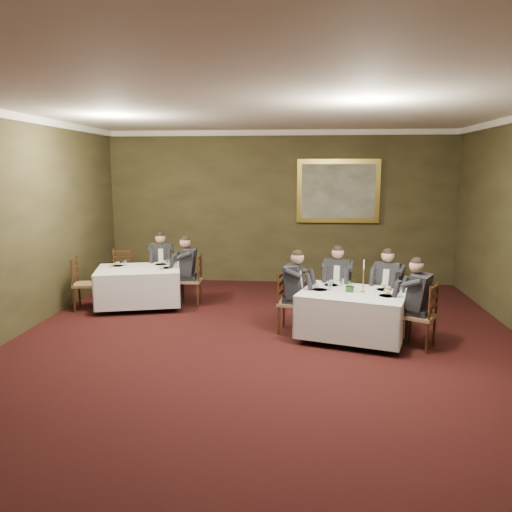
% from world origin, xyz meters
% --- Properties ---
extents(ground, '(10.00, 10.00, 0.00)m').
position_xyz_m(ground, '(0.00, 0.00, 0.00)').
color(ground, black).
rests_on(ground, ground).
extents(ceiling, '(8.00, 10.00, 0.10)m').
position_xyz_m(ceiling, '(0.00, 0.00, 3.50)').
color(ceiling, silver).
rests_on(ceiling, back_wall).
extents(back_wall, '(8.00, 0.10, 3.50)m').
position_xyz_m(back_wall, '(0.00, 5.00, 1.75)').
color(back_wall, '#2F2A17').
rests_on(back_wall, ground).
extents(front_wall, '(8.00, 0.10, 3.50)m').
position_xyz_m(front_wall, '(0.00, -5.00, 1.75)').
color(front_wall, '#2F2A17').
rests_on(front_wall, ground).
extents(crown_molding, '(8.00, 10.00, 0.12)m').
position_xyz_m(crown_molding, '(0.00, 0.00, 3.44)').
color(crown_molding, white).
rests_on(crown_molding, back_wall).
extents(table_main, '(1.87, 1.62, 0.67)m').
position_xyz_m(table_main, '(1.31, 1.03, 0.45)').
color(table_main, black).
rests_on(table_main, ground).
extents(table_second, '(1.83, 1.56, 0.67)m').
position_xyz_m(table_second, '(-2.60, 2.54, 0.45)').
color(table_second, black).
rests_on(table_second, ground).
extents(chair_main_backleft, '(0.52, 0.51, 1.00)m').
position_xyz_m(chair_main_backleft, '(1.14, 1.93, 0.28)').
color(chair_main_backleft, olive).
rests_on(chair_main_backleft, ground).
extents(diner_main_backleft, '(0.50, 0.56, 1.35)m').
position_xyz_m(diner_main_backleft, '(1.14, 1.92, 0.51)').
color(diner_main_backleft, black).
rests_on(diner_main_backleft, chair_main_backleft).
extents(chair_main_backright, '(0.58, 0.57, 1.00)m').
position_xyz_m(chair_main_backright, '(1.96, 1.69, 0.28)').
color(chair_main_backright, olive).
rests_on(chair_main_backright, ground).
extents(diner_main_backright, '(0.57, 0.61, 1.35)m').
position_xyz_m(diner_main_backright, '(1.95, 1.68, 0.51)').
color(diner_main_backright, black).
rests_on(diner_main_backright, chair_main_backright).
extents(chair_main_endleft, '(0.49, 0.51, 1.00)m').
position_xyz_m(chair_main_endleft, '(0.35, 1.32, 0.28)').
color(chair_main_endleft, olive).
rests_on(chair_main_endleft, ground).
extents(diner_main_endleft, '(0.54, 0.48, 1.35)m').
position_xyz_m(diner_main_endleft, '(0.37, 1.32, 0.51)').
color(diner_main_endleft, black).
rests_on(diner_main_endleft, chair_main_endleft).
extents(chair_main_endright, '(0.58, 0.59, 1.00)m').
position_xyz_m(chair_main_endright, '(2.27, 0.74, 0.28)').
color(chair_main_endright, olive).
rests_on(chair_main_endright, ground).
extents(diner_main_endright, '(0.61, 0.58, 1.35)m').
position_xyz_m(diner_main_endright, '(2.26, 0.75, 0.51)').
color(diner_main_endright, black).
rests_on(diner_main_endright, chair_main_endright).
extents(chair_sec_backleft, '(0.46, 0.44, 1.00)m').
position_xyz_m(chair_sec_backleft, '(-3.21, 3.21, 0.28)').
color(chair_sec_backleft, olive).
rests_on(chair_sec_backleft, ground).
extents(chair_sec_backright, '(0.52, 0.51, 1.00)m').
position_xyz_m(chair_sec_backright, '(-2.40, 3.43, 0.28)').
color(chair_sec_backright, olive).
rests_on(chair_sec_backright, ground).
extents(diner_sec_backright, '(0.50, 0.56, 1.35)m').
position_xyz_m(diner_sec_backright, '(-2.40, 3.41, 0.51)').
color(diner_sec_backright, black).
rests_on(diner_sec_backright, chair_sec_backright).
extents(chair_sec_endright, '(0.44, 0.46, 1.00)m').
position_xyz_m(chair_sec_endright, '(-1.64, 2.79, 0.28)').
color(chair_sec_endright, olive).
rests_on(chair_sec_endright, ground).
extents(diner_sec_endright, '(0.49, 0.43, 1.35)m').
position_xyz_m(diner_sec_endright, '(-1.65, 2.79, 0.51)').
color(diner_sec_endright, black).
rests_on(diner_sec_endright, chair_sec_endright).
extents(chair_sec_endleft, '(0.49, 0.51, 1.00)m').
position_xyz_m(chair_sec_endleft, '(-3.56, 2.29, 0.28)').
color(chair_sec_endleft, olive).
rests_on(chair_sec_endleft, ground).
extents(centerpiece, '(0.23, 0.20, 0.24)m').
position_xyz_m(centerpiece, '(1.27, 1.04, 0.88)').
color(centerpiece, '#2D5926').
rests_on(centerpiece, table_main).
extents(candlestick, '(0.08, 0.08, 0.52)m').
position_xyz_m(candlestick, '(1.46, 1.04, 0.96)').
color(candlestick, gold).
rests_on(candlestick, table_main).
extents(place_setting_table_main, '(0.33, 0.31, 0.14)m').
position_xyz_m(place_setting_table_main, '(1.06, 1.50, 0.80)').
color(place_setting_table_main, white).
rests_on(place_setting_table_main, table_main).
extents(place_setting_table_second, '(0.33, 0.31, 0.14)m').
position_xyz_m(place_setting_table_second, '(-3.04, 2.78, 0.80)').
color(place_setting_table_second, white).
rests_on(place_setting_table_second, table_second).
extents(painting, '(1.86, 0.09, 1.43)m').
position_xyz_m(painting, '(1.31, 4.94, 2.14)').
color(painting, gold).
rests_on(painting, back_wall).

